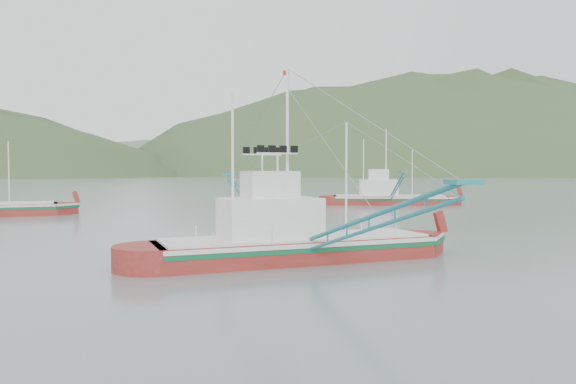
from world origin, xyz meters
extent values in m
plane|color=slate|center=(0.00, 0.00, 0.00)|extent=(1200.00, 1200.00, 0.00)
cube|color=maroon|center=(-1.00, -1.39, 0.19)|extent=(14.72, 6.36, 1.90)
cube|color=silver|center=(-1.00, -1.39, 1.00)|extent=(14.45, 6.39, 0.21)
cube|color=#0C5931|center=(-1.00, -1.39, 0.76)|extent=(14.46, 6.40, 0.21)
cube|color=silver|center=(-1.00, -1.39, 1.19)|extent=(13.98, 6.05, 0.11)
cube|color=silver|center=(-2.40, -1.65, 2.19)|extent=(5.23, 3.87, 2.09)
cube|color=silver|center=(-2.40, -1.65, 3.90)|extent=(2.81, 2.51, 1.33)
cylinder|color=white|center=(-1.46, -1.48, 5.42)|extent=(0.15, 0.15, 8.56)
cylinder|color=white|center=(-4.27, -2.00, 4.78)|extent=(0.13, 0.13, 7.27)
cylinder|color=white|center=(1.81, -0.86, 4.14)|extent=(0.11, 0.11, 5.99)
cube|color=maroon|center=(20.06, 40.17, 0.19)|extent=(15.11, 7.44, 1.95)
cube|color=silver|center=(20.06, 40.17, 1.02)|extent=(14.85, 7.44, 0.21)
cube|color=#0C5931|center=(20.06, 40.17, 0.78)|extent=(14.85, 7.46, 0.21)
cube|color=silver|center=(20.06, 40.17, 1.22)|extent=(14.36, 7.07, 0.12)
cube|color=silver|center=(18.65, 40.54, 2.24)|extent=(5.49, 4.24, 2.14)
cube|color=silver|center=(18.65, 40.54, 3.99)|extent=(2.99, 2.71, 1.36)
cylinder|color=white|center=(19.59, 40.30, 5.55)|extent=(0.16, 0.16, 8.76)
cylinder|color=white|center=(16.77, 41.03, 4.89)|extent=(0.14, 0.14, 7.45)
cylinder|color=white|center=(22.89, 39.44, 4.23)|extent=(0.12, 0.12, 6.13)
cylinder|color=white|center=(-23.71, 31.34, 4.35)|extent=(0.12, 0.12, 6.30)
ellipsoid|color=#344C27|center=(240.00, 430.00, 0.00)|extent=(684.00, 432.00, 306.00)
ellipsoid|color=slate|center=(30.00, 560.00, 0.00)|extent=(960.00, 400.00, 240.00)
camera|label=1|loc=(-6.75, -29.23, 4.66)|focal=35.00mm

